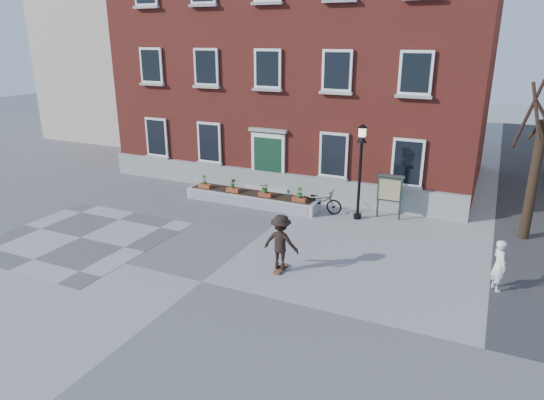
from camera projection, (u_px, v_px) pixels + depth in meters
The scene contains 11 objects.
ground at pixel (202, 282), 14.83m from camera, with size 100.00×100.00×0.00m, color gray.
checker_patch at pixel (81, 238), 18.09m from camera, with size 6.00×6.00×0.01m, color #545456.
distant_building at pixel (142, 46), 37.17m from camera, with size 10.00×12.00×13.00m, color #C1B19B.
bicycle at pixel (320, 201), 20.58m from camera, with size 0.68×1.95×1.02m, color black.
bystander at pixel (499, 265), 14.12m from camera, with size 0.57×0.38×1.57m, color white.
brick_building at pixel (309, 54), 25.64m from camera, with size 18.40×10.85×12.60m.
planter_assembly at pixel (252, 197), 21.69m from camera, with size 6.20×1.12×1.15m.
bare_tree at pixel (536, 165), 17.21m from camera, with size 1.83×1.83×6.16m.
lamp_post at pixel (361, 159), 19.23m from camera, with size 0.40×0.40×3.93m.
notice_board at pixel (390, 189), 19.65m from camera, with size 1.10×0.16×1.87m.
skateboarder at pixel (281, 242), 15.26m from camera, with size 1.17×0.78×1.88m.
Camera 1 is at (7.56, -11.11, 7.08)m, focal length 32.00 mm.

